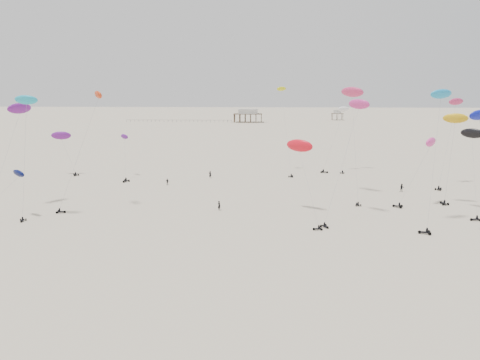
# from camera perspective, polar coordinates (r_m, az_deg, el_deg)

# --- Properties ---
(ground_plane) EXTENTS (900.00, 900.00, 0.00)m
(ground_plane) POSITION_cam_1_polar(r_m,az_deg,el_deg) (200.76, 1.94, 4.12)
(ground_plane) COLOR beige
(pavilion_main) EXTENTS (21.00, 13.00, 9.80)m
(pavilion_main) POSITION_cam_1_polar(r_m,az_deg,el_deg) (350.15, 0.97, 7.75)
(pavilion_main) COLOR brown
(pavilion_main) RESTS_ON ground
(pavilion_small) EXTENTS (9.00, 7.00, 8.00)m
(pavilion_small) POSITION_cam_1_polar(r_m,az_deg,el_deg) (383.73, 11.77, 7.69)
(pavilion_small) COLOR brown
(pavilion_small) RESTS_ON ground
(pier_fence) EXTENTS (80.20, 0.20, 1.50)m
(pier_fence) POSITION_cam_1_polar(r_m,az_deg,el_deg) (356.43, -7.48, 7.16)
(pier_fence) COLOR black
(pier_fence) RESTS_ON ground
(rig_0) EXTENTS (10.17, 14.17, 23.64)m
(rig_0) POSITION_cam_1_polar(r_m,az_deg,el_deg) (90.81, 13.69, 6.74)
(rig_0) COLOR black
(rig_0) RESTS_ON ground
(rig_1) EXTENTS (5.55, 15.42, 26.42)m
(rig_1) POSITION_cam_1_polar(r_m,az_deg,el_deg) (136.44, 5.54, 7.02)
(rig_1) COLOR black
(rig_1) RESTS_ON ground
(rig_2) EXTENTS (7.33, 11.13, 24.47)m
(rig_2) POSITION_cam_1_polar(r_m,az_deg,el_deg) (88.81, 22.88, 5.60)
(rig_2) COLOR black
(rig_2) RESTS_ON ground
(rig_3) EXTENTS (5.47, 12.49, 13.93)m
(rig_3) POSITION_cam_1_polar(r_m,az_deg,el_deg) (130.87, -13.85, 2.73)
(rig_3) COLOR black
(rig_3) RESTS_ON ground
(rig_4) EXTENTS (4.59, 6.20, 23.21)m
(rig_4) POSITION_cam_1_polar(r_m,az_deg,el_deg) (95.54, -24.68, 7.02)
(rig_4) COLOR black
(rig_4) RESTS_ON ground
(rig_5) EXTENTS (7.49, 10.25, 21.23)m
(rig_5) POSITION_cam_1_polar(r_m,az_deg,el_deg) (143.75, 13.63, 7.26)
(rig_5) COLOR black
(rig_5) RESTS_ON ground
(rig_6) EXTENTS (4.41, 17.49, 23.09)m
(rig_6) POSITION_cam_1_polar(r_m,az_deg,el_deg) (106.15, -25.63, 6.70)
(rig_6) COLOR black
(rig_6) RESTS_ON ground
(rig_7) EXTENTS (9.24, 9.11, 24.12)m
(rig_7) POSITION_cam_1_polar(r_m,az_deg,el_deg) (98.72, -18.13, 5.98)
(rig_7) COLOR black
(rig_7) RESTS_ON ground
(rig_8) EXTENTS (5.23, 4.64, 19.29)m
(rig_8) POSITION_cam_1_polar(r_m,az_deg,el_deg) (107.47, 24.52, 4.84)
(rig_8) COLOR black
(rig_8) RESTS_ON ground
(rig_9) EXTENTS (8.62, 11.13, 12.47)m
(rig_9) POSITION_cam_1_polar(r_m,az_deg,el_deg) (96.56, -27.18, -1.25)
(rig_9) COLOR black
(rig_9) RESTS_ON ground
(rig_10) EXTENTS (9.99, 6.79, 14.69)m
(rig_10) POSITION_cam_1_polar(r_m,az_deg,el_deg) (104.09, 21.39, 2.56)
(rig_10) COLOR black
(rig_10) RESTS_ON ground
(rig_11) EXTENTS (8.87, 7.81, 19.27)m
(rig_11) POSITION_cam_1_polar(r_m,az_deg,el_deg) (140.84, 11.51, 5.28)
(rig_11) COLOR black
(rig_11) RESTS_ON ground
(rig_12) EXTENTS (5.20, 12.19, 17.28)m
(rig_12) POSITION_cam_1_polar(r_m,az_deg,el_deg) (102.50, 26.55, 3.38)
(rig_12) COLOR black
(rig_12) RESTS_ON ground
(rig_13) EXTENTS (6.56, 17.15, 18.12)m
(rig_13) POSITION_cam_1_polar(r_m,az_deg,el_deg) (92.40, 7.41, 3.53)
(rig_13) COLOR black
(rig_13) RESTS_ON ground
(rig_15) EXTENTS (6.02, 17.26, 26.14)m
(rig_15) POSITION_cam_1_polar(r_m,az_deg,el_deg) (110.50, 13.57, 9.40)
(rig_15) COLOR black
(rig_15) RESTS_ON ground
(rig_16) EXTENTS (9.39, 12.06, 22.69)m
(rig_16) POSITION_cam_1_polar(r_m,az_deg,el_deg) (128.49, 24.37, 6.10)
(rig_16) COLOR black
(rig_16) RESTS_ON ground
(rig_17) EXTENTS (8.33, 4.58, 12.52)m
(rig_17) POSITION_cam_1_polar(r_m,az_deg,el_deg) (141.64, -20.73, 4.38)
(rig_17) COLOR black
(rig_17) RESTS_ON ground
(spectator_0) EXTENTS (0.99, 0.97, 2.27)m
(spectator_0) POSITION_cam_1_polar(r_m,az_deg,el_deg) (94.65, -2.56, -3.69)
(spectator_0) COLOR black
(spectator_0) RESTS_ON ground
(spectator_1) EXTENTS (1.15, 0.70, 2.29)m
(spectator_1) POSITION_cam_1_polar(r_m,az_deg,el_deg) (117.89, 19.11, -1.36)
(spectator_1) COLOR black
(spectator_1) RESTS_ON ground
(spectator_2) EXTENTS (1.22, 0.76, 1.96)m
(spectator_2) POSITION_cam_1_polar(r_m,az_deg,el_deg) (120.68, -8.85, -0.60)
(spectator_2) COLOR black
(spectator_2) RESTS_ON ground
(spectator_3) EXTENTS (0.99, 0.85, 2.31)m
(spectator_3) POSITION_cam_1_polar(r_m,az_deg,el_deg) (128.95, -3.65, 0.25)
(spectator_3) COLOR black
(spectator_3) RESTS_ON ground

